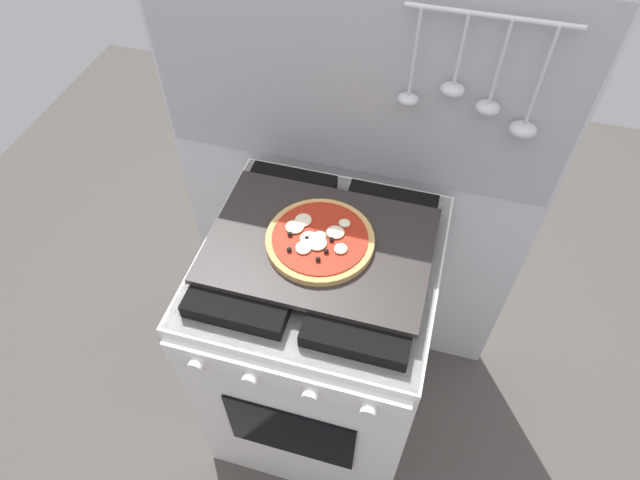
% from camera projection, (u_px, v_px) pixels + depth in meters
% --- Properties ---
extents(ground_plane, '(4.00, 4.00, 0.00)m').
position_uv_depth(ground_plane, '(320.00, 400.00, 2.02)').
color(ground_plane, '#4C4742').
extents(kitchen_backsplash, '(1.10, 0.09, 1.55)m').
position_uv_depth(kitchen_backsplash, '(351.00, 187.00, 1.62)').
color(kitchen_backsplash, silver).
rests_on(kitchen_backsplash, ground_plane).
extents(stove, '(0.60, 0.64, 0.90)m').
position_uv_depth(stove, '(320.00, 340.00, 1.67)').
color(stove, white).
rests_on(stove, ground_plane).
extents(baking_tray, '(0.54, 0.38, 0.02)m').
position_uv_depth(baking_tray, '(320.00, 245.00, 1.32)').
color(baking_tray, '#2D2826').
rests_on(baking_tray, stove).
extents(pizza_left, '(0.26, 0.26, 0.03)m').
position_uv_depth(pizza_left, '(319.00, 239.00, 1.31)').
color(pizza_left, tan).
rests_on(pizza_left, baking_tray).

